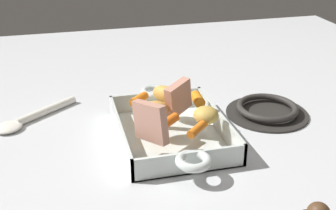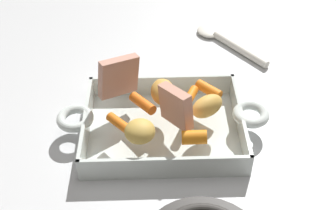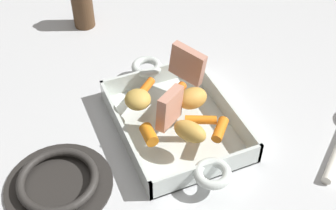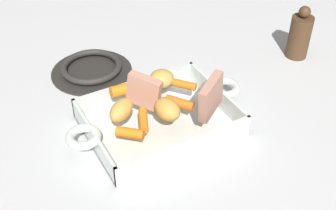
# 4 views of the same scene
# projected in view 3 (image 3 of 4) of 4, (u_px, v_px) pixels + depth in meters

# --- Properties ---
(ground_plane) EXTENTS (1.78, 1.78, 0.00)m
(ground_plane) POSITION_uv_depth(u_px,v_px,m) (175.00, 128.00, 0.91)
(ground_plane) COLOR silver
(roasting_dish) EXTENTS (0.39, 0.22, 0.05)m
(roasting_dish) POSITION_uv_depth(u_px,v_px,m) (176.00, 122.00, 0.90)
(roasting_dish) COLOR silver
(roasting_dish) RESTS_ON ground_plane
(roast_slice_outer) EXTENTS (0.06, 0.07, 0.08)m
(roast_slice_outer) POSITION_uv_depth(u_px,v_px,m) (170.00, 108.00, 0.84)
(roast_slice_outer) COLOR tan
(roast_slice_outer) RESTS_ON roasting_dish
(roast_slice_thin) EXTENTS (0.08, 0.06, 0.08)m
(roast_slice_thin) POSITION_uv_depth(u_px,v_px,m) (187.00, 64.00, 0.93)
(roast_slice_thin) COLOR tan
(roast_slice_thin) RESTS_ON roasting_dish
(baby_carrot_southwest) EXTENTS (0.05, 0.05, 0.02)m
(baby_carrot_southwest) POSITION_uv_depth(u_px,v_px,m) (220.00, 129.00, 0.83)
(baby_carrot_southwest) COLOR orange
(baby_carrot_southwest) RESTS_ON roasting_dish
(baby_carrot_center_left) EXTENTS (0.04, 0.03, 0.03)m
(baby_carrot_center_left) POSITION_uv_depth(u_px,v_px,m) (149.00, 135.00, 0.82)
(baby_carrot_center_left) COLOR orange
(baby_carrot_center_left) RESTS_ON roasting_dish
(baby_carrot_center_right) EXTENTS (0.05, 0.06, 0.02)m
(baby_carrot_center_right) POSITION_uv_depth(u_px,v_px,m) (176.00, 93.00, 0.90)
(baby_carrot_center_right) COLOR orange
(baby_carrot_center_right) RESTS_ON roasting_dish
(baby_carrot_northeast) EXTENTS (0.04, 0.06, 0.02)m
(baby_carrot_northeast) POSITION_uv_depth(u_px,v_px,m) (201.00, 120.00, 0.85)
(baby_carrot_northeast) COLOR orange
(baby_carrot_northeast) RESTS_ON roasting_dish
(baby_carrot_long) EXTENTS (0.05, 0.05, 0.02)m
(baby_carrot_long) POSITION_uv_depth(u_px,v_px,m) (145.00, 88.00, 0.92)
(baby_carrot_long) COLOR orange
(baby_carrot_long) RESTS_ON roasting_dish
(potato_whole) EXTENTS (0.07, 0.07, 0.04)m
(potato_whole) POSITION_uv_depth(u_px,v_px,m) (190.00, 131.00, 0.81)
(potato_whole) COLOR gold
(potato_whole) RESTS_ON roasting_dish
(potato_halved) EXTENTS (0.05, 0.06, 0.04)m
(potato_halved) POSITION_uv_depth(u_px,v_px,m) (193.00, 100.00, 0.87)
(potato_halved) COLOR gold
(potato_halved) RESTS_ON roasting_dish
(potato_near_roast) EXTENTS (0.07, 0.07, 0.04)m
(potato_near_roast) POSITION_uv_depth(u_px,v_px,m) (138.00, 99.00, 0.88)
(potato_near_roast) COLOR gold
(potato_near_roast) RESTS_ON roasting_dish
(stove_burner_rear) EXTENTS (0.19, 0.19, 0.03)m
(stove_burner_rear) POSITION_uv_depth(u_px,v_px,m) (58.00, 182.00, 0.80)
(stove_burner_rear) COLOR #282623
(stove_burner_rear) RESTS_ON ground_plane
(pepper_mill) EXTENTS (0.05, 0.05, 0.14)m
(pepper_mill) POSITION_uv_depth(u_px,v_px,m) (82.00, 5.00, 1.14)
(pepper_mill) COLOR #4C331E
(pepper_mill) RESTS_ON ground_plane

